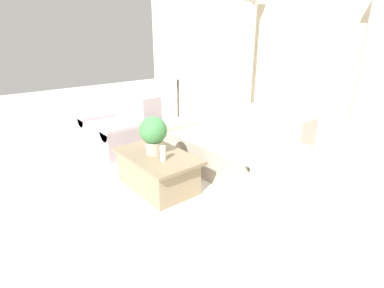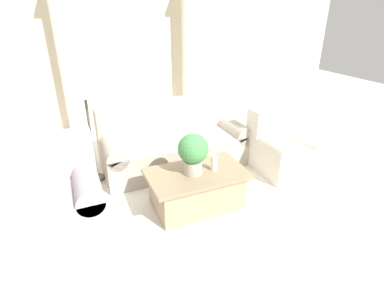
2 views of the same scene
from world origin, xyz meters
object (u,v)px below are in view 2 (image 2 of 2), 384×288
at_px(loveseat, 39,195).
at_px(potted_plant, 193,152).
at_px(armchair, 283,145).
at_px(sofa_long, 174,140).
at_px(coffee_table, 197,188).
at_px(floor_lamp, 84,89).

height_order(loveseat, potted_plant, potted_plant).
bearing_deg(armchair, sofa_long, 150.28).
bearing_deg(coffee_table, sofa_long, 82.94).
height_order(coffee_table, armchair, armchair).
height_order(sofa_long, floor_lamp, floor_lamp).
bearing_deg(floor_lamp, armchair, -16.15).
distance_m(floor_lamp, armchair, 2.81).
bearing_deg(floor_lamp, sofa_long, 2.76).
relative_size(loveseat, potted_plant, 2.61).
relative_size(loveseat, armchair, 1.43).
xyz_separation_m(loveseat, floor_lamp, (0.65, 0.73, 0.91)).
distance_m(potted_plant, armchair, 1.67).
relative_size(coffee_table, floor_lamp, 0.78).
height_order(sofa_long, coffee_table, sofa_long).
bearing_deg(coffee_table, potted_plant, -174.78).
bearing_deg(coffee_table, armchair, 13.37).
xyz_separation_m(loveseat, potted_plant, (1.62, -0.38, 0.36)).
bearing_deg(armchair, coffee_table, -166.63).
xyz_separation_m(potted_plant, floor_lamp, (-0.97, 1.11, 0.54)).
relative_size(sofa_long, armchair, 2.44).
distance_m(potted_plant, floor_lamp, 1.57).
relative_size(potted_plant, floor_lamp, 0.33).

